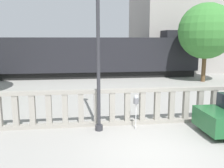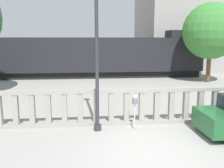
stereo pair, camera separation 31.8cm
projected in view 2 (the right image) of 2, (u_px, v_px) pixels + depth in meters
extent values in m
plane|color=gray|center=(149.00, 152.00, 7.28)|extent=(160.00, 160.00, 0.00)
cube|color=gray|center=(134.00, 122.00, 9.62)|extent=(13.26, 0.24, 0.14)
cube|color=gray|center=(134.00, 90.00, 9.39)|extent=(13.26, 0.24, 0.14)
cube|color=gray|center=(16.00, 110.00, 9.08)|extent=(0.20, 0.20, 1.12)
cube|color=gray|center=(32.00, 109.00, 9.14)|extent=(0.20, 0.20, 1.12)
cube|color=gray|center=(48.00, 109.00, 9.20)|extent=(0.20, 0.20, 1.12)
cube|color=gray|center=(64.00, 108.00, 9.25)|extent=(0.20, 0.20, 1.12)
cube|color=gray|center=(80.00, 108.00, 9.31)|extent=(0.20, 0.20, 1.12)
cube|color=gray|center=(96.00, 108.00, 9.36)|extent=(0.20, 0.20, 1.12)
cube|color=gray|center=(111.00, 107.00, 9.42)|extent=(0.20, 0.20, 1.12)
cube|color=gray|center=(127.00, 107.00, 9.48)|extent=(0.20, 0.20, 1.12)
cube|color=gray|center=(142.00, 106.00, 9.53)|extent=(0.20, 0.20, 1.12)
cube|color=gray|center=(157.00, 106.00, 9.59)|extent=(0.20, 0.20, 1.12)
cube|color=gray|center=(171.00, 106.00, 9.65)|extent=(0.20, 0.20, 1.12)
cube|color=gray|center=(186.00, 105.00, 9.70)|extent=(0.20, 0.20, 1.12)
cube|color=gray|center=(200.00, 105.00, 9.76)|extent=(0.20, 0.20, 1.12)
cube|color=gray|center=(215.00, 104.00, 9.81)|extent=(0.20, 0.20, 1.12)
cylinder|color=#2D2D33|center=(98.00, 127.00, 8.98)|extent=(0.27, 0.27, 0.20)
cylinder|color=#2D2D33|center=(97.00, 36.00, 8.40)|extent=(0.12, 0.12, 6.25)
cylinder|color=silver|center=(135.00, 117.00, 8.99)|extent=(0.04, 0.04, 0.96)
cylinder|color=slate|center=(135.00, 101.00, 8.89)|extent=(0.19, 0.19, 0.20)
sphere|color=#B2B7BC|center=(135.00, 97.00, 8.86)|extent=(0.16, 0.16, 0.16)
cylinder|color=black|center=(212.00, 119.00, 9.13)|extent=(0.68, 0.18, 0.68)
cube|color=black|center=(92.00, 74.00, 21.48)|extent=(18.10, 2.23, 0.55)
cube|color=black|center=(92.00, 54.00, 21.17)|extent=(18.47, 2.78, 2.78)
cube|color=black|center=(183.00, 34.00, 21.62)|extent=(2.77, 2.50, 0.60)
cube|color=black|center=(104.00, 61.00, 33.39)|extent=(25.89, 2.32, 0.55)
cube|color=black|center=(103.00, 49.00, 33.10)|extent=(26.42, 2.90, 2.70)
cube|color=black|center=(189.00, 36.00, 33.93)|extent=(3.00, 2.61, 0.60)
cube|color=gray|center=(184.00, 14.00, 26.53)|extent=(8.83, 9.32, 11.58)
cylinder|color=brown|center=(208.00, 67.00, 18.73)|extent=(0.31, 0.31, 2.25)
sphere|color=#387A33|center=(211.00, 31.00, 18.25)|extent=(4.12, 4.12, 4.12)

